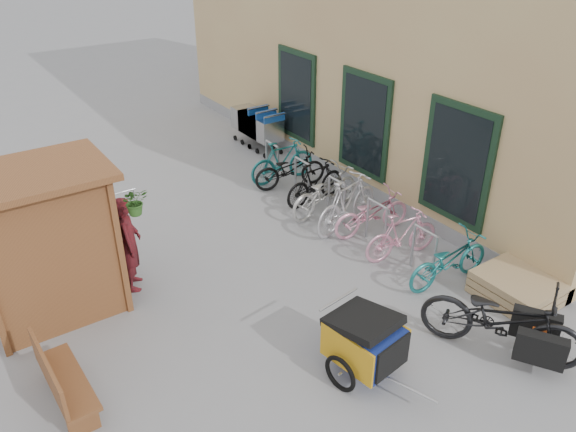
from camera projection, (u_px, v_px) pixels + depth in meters
ground at (316, 319)px, 8.72m from camera, size 80.00×80.00×0.00m
building at (424, 8)px, 13.49m from camera, size 6.07×13.00×7.00m
kiosk at (36, 227)px, 8.14m from camera, size 2.49×1.65×2.40m
bike_rack at (336, 195)px, 11.34m from camera, size 0.05×5.35×0.86m
pallet_stack at (516, 288)px, 9.08m from camera, size 1.00×1.20×0.40m
bench at (61, 380)px, 6.99m from camera, size 0.46×1.41×0.88m
shopping_carts at (257, 123)px, 14.67m from camera, size 0.64×1.76×1.14m
child_trailer at (365, 340)px, 7.49m from camera, size 1.06×1.72×0.99m
cargo_bike at (503, 320)px, 7.81m from camera, size 1.80×2.30×1.17m
person_kiosk at (129, 243)px, 9.11m from camera, size 0.59×0.71×1.67m
bike_0 at (449, 260)px, 9.38m from camera, size 1.73×0.69×0.89m
bike_1 at (402, 235)px, 10.07m from camera, size 1.57×0.65×0.92m
bike_2 at (372, 213)px, 10.85m from camera, size 1.72×0.80×0.87m
bike_3 at (347, 203)px, 10.97m from camera, size 1.89×0.92×1.10m
bike_4 at (325, 191)px, 11.57m from camera, size 1.91×0.90×0.96m
bike_5 at (315, 182)px, 11.97m from camera, size 1.60×0.59×0.94m
bike_6 at (290, 169)px, 12.65m from camera, size 1.76×0.96×0.88m
bike_7 at (282, 161)px, 12.91m from camera, size 1.67×0.54×1.00m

